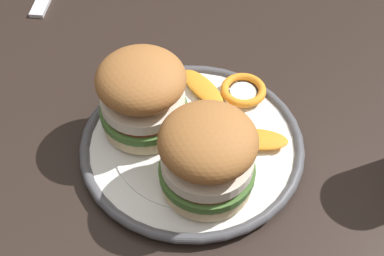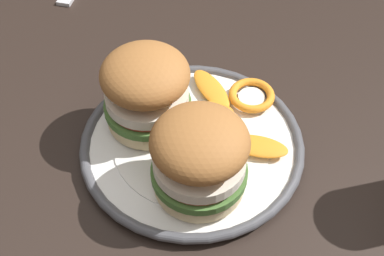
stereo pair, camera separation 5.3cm
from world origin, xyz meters
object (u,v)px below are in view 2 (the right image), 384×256
(dinner_plate, at_px, (192,145))
(sandwich_half_left, at_px, (199,156))
(sandwich_half_right, at_px, (146,89))
(dining_table, at_px, (155,240))

(dinner_plate, xyz_separation_m, sandwich_half_left, (-0.06, -0.01, 0.06))
(sandwich_half_left, height_order, sandwich_half_right, same)
(dining_table, distance_m, sandwich_half_left, 0.16)
(dining_table, distance_m, sandwich_half_right, 0.19)
(sandwich_half_left, bearing_deg, sandwich_half_right, 35.74)
(dinner_plate, height_order, sandwich_half_right, sandwich_half_right)
(dining_table, relative_size, sandwich_half_left, 9.67)
(sandwich_half_left, distance_m, sandwich_half_right, 0.11)
(dinner_plate, bearing_deg, dining_table, 152.12)
(sandwich_half_right, bearing_deg, sandwich_half_left, -144.26)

